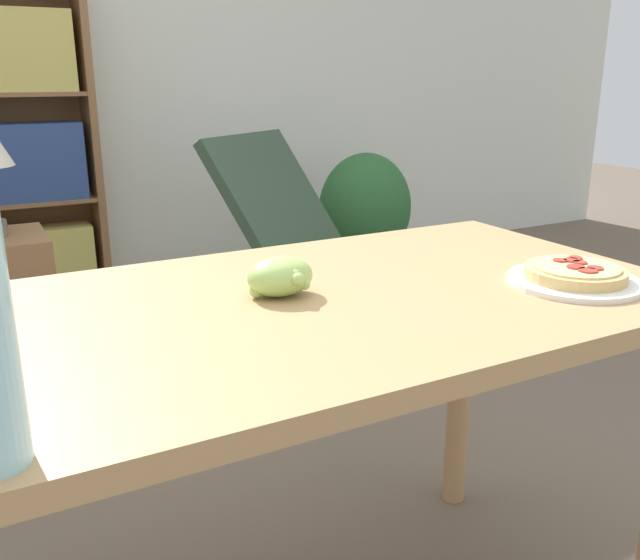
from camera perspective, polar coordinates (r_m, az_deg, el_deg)
name	(u,v)px	position (r m, az deg, el deg)	size (l,w,h in m)	color
wall_back	(39,37)	(3.76, -22.60, 18.37)	(8.00, 0.05, 2.60)	silver
dining_table	(316,359)	(1.18, -0.30, -6.63)	(1.30, 0.71, 0.77)	tan
pizza_on_plate	(575,276)	(1.29, 20.66, 0.31)	(0.23, 0.23, 0.04)	white
grape_bunch	(280,277)	(1.15, -3.36, 0.29)	(0.12, 0.10, 0.07)	#A8CC66
lounge_chair_far	(308,275)	(2.96, -0.99, 0.45)	(0.85, 0.95, 0.88)	black
bookshelf	(28,157)	(3.60, -23.36, 9.47)	(0.64, 0.27, 1.57)	brown
side_table	(3,325)	(2.56, -25.13, -3.44)	(0.34, 0.34, 0.62)	brown
potted_plant_floor	(365,213)	(3.74, 3.82, 5.65)	(0.53, 0.45, 0.72)	#8E5B42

